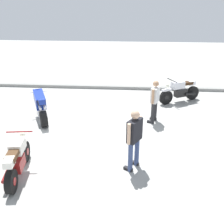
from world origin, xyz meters
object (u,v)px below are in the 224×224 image
Objects in this scene: motorcycle_silver_cruiser at (180,91)px; person_in_white_shirt at (155,99)px; motorcycle_cream_vintage at (17,160)px; motorcycle_blue_sportbike at (40,105)px; person_in_black_shirt at (134,136)px.

person_in_white_shirt is at bearing 30.78° from motorcycle_silver_cruiser.
motorcycle_silver_cruiser is at bearing -99.40° from person_in_white_shirt.
person_in_white_shirt is at bearing -54.20° from motorcycle_cream_vintage.
motorcycle_blue_sportbike is (-5.64, -2.26, 0.07)m from motorcycle_silver_cruiser.
person_in_black_shirt is at bearing -87.24° from motorcycle_cream_vintage.
motorcycle_cream_vintage is at bearing 65.21° from person_in_white_shirt.
motorcycle_silver_cruiser is (5.13, 5.75, 0.03)m from motorcycle_cream_vintage.
motorcycle_blue_sportbike is 4.34m from person_in_white_shirt.
motorcycle_cream_vintage is 1.11× the size of person_in_black_shirt.
motorcycle_cream_vintage is 1.20× the size of person_in_white_shirt.
person_in_black_shirt reaches higher than motorcycle_cream_vintage.
person_in_white_shirt reaches higher than motorcycle_cream_vintage.
motorcycle_cream_vintage is 7.71m from motorcycle_silver_cruiser.
person_in_black_shirt reaches higher than motorcycle_silver_cruiser.
motorcycle_silver_cruiser is 1.03× the size of motorcycle_blue_sportbike.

